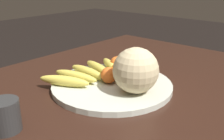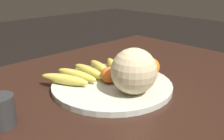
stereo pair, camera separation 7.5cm
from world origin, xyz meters
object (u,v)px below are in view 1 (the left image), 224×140
(orange_front_left, at_px, (117,63))
(orange_back_right, at_px, (142,72))
(orange_top_small, at_px, (109,75))
(kitchen_table, at_px, (113,110))
(orange_front_right, at_px, (148,66))
(melon, at_px, (136,70))
(ceramic_mug, at_px, (4,116))
(fruit_bowl, at_px, (112,85))
(produce_tag, at_px, (118,75))
(orange_back_left, at_px, (127,66))
(banana_bunch, at_px, (87,73))
(orange_mid_center, at_px, (119,71))

(orange_front_left, relative_size, orange_back_right, 0.86)
(orange_top_small, bearing_deg, orange_front_left, 28.26)
(kitchen_table, distance_m, orange_front_right, 0.22)
(melon, xyz_separation_m, ceramic_mug, (-0.39, 0.14, -0.05))
(orange_front_left, bearing_deg, melon, -124.22)
(fruit_bowl, bearing_deg, melon, -93.93)
(ceramic_mug, bearing_deg, orange_back_right, -11.47)
(orange_front_right, distance_m, produce_tag, 0.12)
(ceramic_mug, bearing_deg, orange_back_left, -1.62)
(banana_bunch, xyz_separation_m, produce_tag, (0.10, -0.07, -0.02))
(melon, relative_size, banana_bunch, 0.44)
(orange_front_left, height_order, orange_back_left, orange_back_left)
(kitchen_table, bearing_deg, orange_front_right, -11.28)
(fruit_bowl, height_order, produce_tag, produce_tag)
(kitchen_table, height_order, banana_bunch, banana_bunch)
(orange_back_left, distance_m, orange_top_small, 0.12)
(kitchen_table, relative_size, produce_tag, 15.97)
(orange_front_left, distance_m, orange_back_right, 0.15)
(orange_front_right, bearing_deg, melon, -160.89)
(fruit_bowl, bearing_deg, orange_back_left, 7.09)
(produce_tag, bearing_deg, orange_mid_center, -99.77)
(melon, relative_size, orange_mid_center, 2.37)
(orange_front_right, height_order, produce_tag, orange_front_right)
(banana_bunch, height_order, orange_top_small, orange_top_small)
(banana_bunch, height_order, orange_mid_center, orange_mid_center)
(orange_back_right, bearing_deg, fruit_bowl, 140.96)
(orange_front_right, bearing_deg, orange_front_left, 105.93)
(kitchen_table, xyz_separation_m, fruit_bowl, (0.01, 0.02, 0.09))
(banana_bunch, height_order, orange_back_right, orange_back_right)
(orange_back_right, bearing_deg, melon, -158.04)
(orange_back_left, bearing_deg, orange_mid_center, -172.39)
(orange_mid_center, bearing_deg, kitchen_table, -158.93)
(orange_mid_center, bearing_deg, orange_back_left, 7.61)
(kitchen_table, relative_size, banana_bunch, 4.36)
(orange_back_left, distance_m, ceramic_mug, 0.51)
(kitchen_table, xyz_separation_m, orange_mid_center, (0.06, 0.02, 0.13))
(orange_front_left, distance_m, orange_top_small, 0.15)
(fruit_bowl, xyz_separation_m, orange_top_small, (-0.01, 0.01, 0.04))
(orange_front_left, bearing_deg, banana_bunch, 167.80)
(fruit_bowl, distance_m, produce_tag, 0.08)
(orange_mid_center, bearing_deg, orange_front_left, 44.90)
(banana_bunch, height_order, orange_back_left, orange_back_left)
(ceramic_mug, bearing_deg, fruit_bowl, -3.96)
(orange_back_right, relative_size, ceramic_mug, 0.58)
(orange_mid_center, distance_m, produce_tag, 0.05)
(fruit_bowl, bearing_deg, banana_bunch, 100.47)
(fruit_bowl, xyz_separation_m, produce_tag, (0.08, 0.03, 0.01))
(kitchen_table, relative_size, melon, 9.96)
(banana_bunch, bearing_deg, orange_top_small, -169.28)
(melon, distance_m, ceramic_mug, 0.42)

